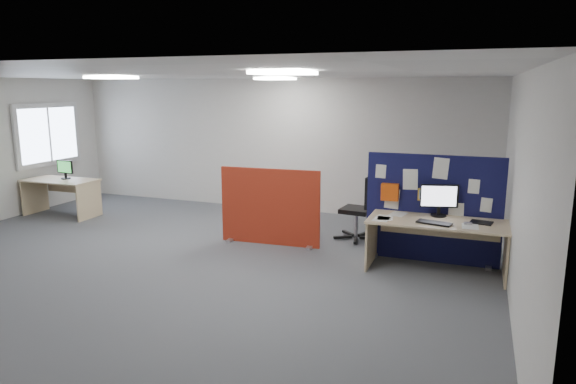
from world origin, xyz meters
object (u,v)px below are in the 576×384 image
(navy_divider, at_px, (431,209))
(monitor_main, at_px, (439,199))
(red_divider, at_px, (270,208))
(main_desk, at_px, (437,231))
(monitor_second, at_px, (65,169))
(office_chair, at_px, (363,203))
(second_desk, at_px, (62,188))

(navy_divider, xyz_separation_m, monitor_main, (0.11, -0.15, 0.19))
(navy_divider, bearing_deg, red_divider, -179.17)
(navy_divider, xyz_separation_m, main_desk, (0.12, -0.37, -0.23))
(red_divider, bearing_deg, monitor_second, 171.52)
(monitor_main, distance_m, office_chair, 1.57)
(navy_divider, height_order, monitor_second, navy_divider)
(main_desk, xyz_separation_m, second_desk, (-7.26, 0.69, -0.02))
(red_divider, xyz_separation_m, monitor_second, (-4.58, 0.43, 0.32))
(monitor_main, xyz_separation_m, red_divider, (-2.63, 0.12, -0.37))
(navy_divider, distance_m, red_divider, 2.52)
(main_desk, xyz_separation_m, monitor_main, (-0.01, 0.22, 0.42))
(monitor_second, bearing_deg, main_desk, 0.57)
(monitor_main, height_order, monitor_second, monitor_main)
(monitor_main, bearing_deg, red_divider, 162.21)
(second_desk, bearing_deg, navy_divider, -2.54)
(red_divider, distance_m, office_chair, 1.56)
(navy_divider, xyz_separation_m, monitor_second, (-7.09, 0.39, 0.14))
(second_desk, distance_m, monitor_second, 0.40)
(second_desk, height_order, monitor_second, monitor_second)
(main_desk, distance_m, monitor_main, 0.47)
(red_divider, height_order, second_desk, red_divider)
(navy_divider, bearing_deg, main_desk, -71.89)
(second_desk, bearing_deg, monitor_second, 56.73)
(navy_divider, height_order, red_divider, navy_divider)
(second_desk, relative_size, office_chair, 1.28)
(main_desk, distance_m, monitor_second, 7.26)
(office_chair, bearing_deg, red_divider, -144.52)
(second_desk, bearing_deg, red_divider, -4.36)
(main_desk, relative_size, second_desk, 1.29)
(monitor_main, relative_size, second_desk, 0.36)
(red_divider, bearing_deg, monitor_main, -5.73)
(monitor_main, distance_m, red_divider, 2.65)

